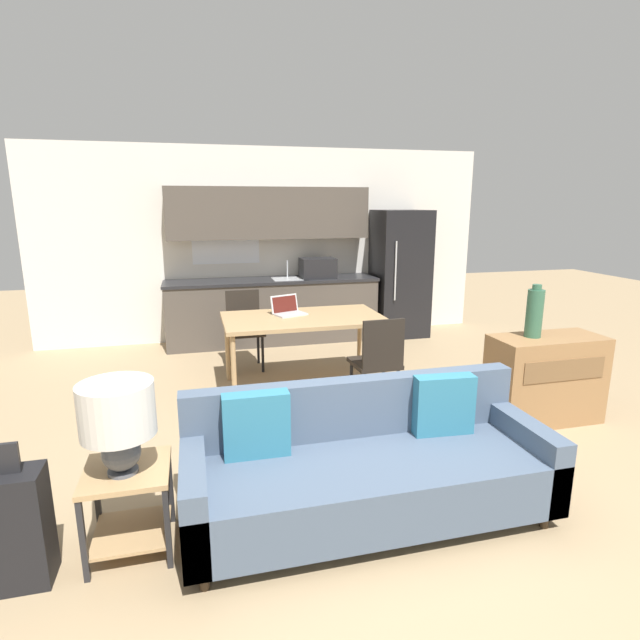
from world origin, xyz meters
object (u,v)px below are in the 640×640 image
Objects in this scene: laptop at (288,310)px; suitcase at (0,530)px; refrigerator at (400,274)px; vase at (535,313)px; couch at (366,466)px; table_lamp at (118,417)px; dining_chair_far_left at (245,325)px; side_table at (129,495)px; credenza at (545,379)px; dining_table at (303,322)px; dining_chair_near_right at (378,359)px.

laptop reaches higher than suitcase.
refrigerator is 3.15m from vase.
refrigerator is at bearing 19.41° from laptop.
table_lamp reaches higher than couch.
vase is 0.51× the size of dining_chair_far_left.
refrigerator is 4.73× the size of laptop.
vase is at bearing 16.49° from side_table.
couch is at bearing -152.44° from vase.
refrigerator reaches higher than credenza.
couch is at bearing -0.58° from side_table.
laptop reaches higher than credenza.
dining_table is at bearing 143.54° from vase.
side_table is 1.08× the size of vase.
laptop is (0.40, -0.67, 0.31)m from dining_chair_far_left.
table_lamp is at bearing -123.19° from dining_table.
dining_chair_near_right is (2.06, 1.53, -0.32)m from table_lamp.
dining_chair_far_left is at bearing -157.44° from refrigerator.
dining_chair_far_left is (-1.07, 1.63, 0.00)m from dining_chair_near_right.
side_table is 3.56m from credenza.
credenza is at bearing -88.92° from refrigerator.
dining_chair_near_right reaches higher than dining_table.
dining_table is 2.34m from couch.
vase is at bearing -58.04° from laptop.
suitcase is at bearing -133.11° from refrigerator.
laptop is (-2.00, -1.67, -0.10)m from refrigerator.
refrigerator is 2.33× the size of suitcase.
couch is 2.42× the size of dining_chair_near_right.
table_lamp is 0.79m from suitcase.
table_lamp is at bearing -108.81° from dining_chair_far_left.
laptop is at bearing -140.21° from refrigerator.
couch is 4.41× the size of side_table.
dining_chair_far_left is at bearing 122.70° from dining_table.
credenza is (0.06, -3.18, -0.53)m from refrigerator.
dining_chair_far_left is (-0.42, 3.13, 0.18)m from couch.
dining_chair_near_right is 1.17× the size of suitcase.
couch is (-0.11, -2.30, -0.38)m from dining_table.
vase is 1.44m from dining_chair_near_right.
suitcase is (-2.11, -2.42, -0.39)m from dining_table.
side_table is (-1.51, -2.29, -0.38)m from dining_table.
side_table is (-3.38, -4.12, -0.58)m from refrigerator.
couch is 5.73× the size of laptop.
refrigerator reaches higher than suitcase.
dining_table is 2.38m from credenza.
refrigerator reaches higher than side_table.
vase is (3.29, 0.97, 0.66)m from side_table.
refrigerator reaches higher than vase.
couch is 4.78× the size of vase.
dining_table is at bearing 87.22° from couch.
vase is 2.42m from laptop.
laptop is 0.49× the size of suitcase.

